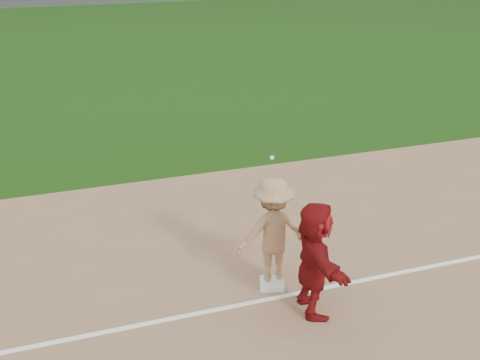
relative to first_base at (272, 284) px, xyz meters
name	(u,v)px	position (x,y,z in m)	size (l,w,h in m)	color
ground	(266,274)	(0.05, 0.43, -0.07)	(160.00, 160.00, 0.00)	#163B0B
foul_line	(282,296)	(0.05, -0.37, -0.04)	(60.00, 0.10, 0.01)	white
first_base	(272,284)	(0.00, 0.00, 0.00)	(0.42, 0.42, 0.10)	white
base_runner	(315,259)	(0.37, -0.89, 0.95)	(1.86, 0.59, 2.00)	maroon
first_base_play	(273,232)	(0.05, 0.15, 0.97)	(1.32, 0.78, 2.41)	#959597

